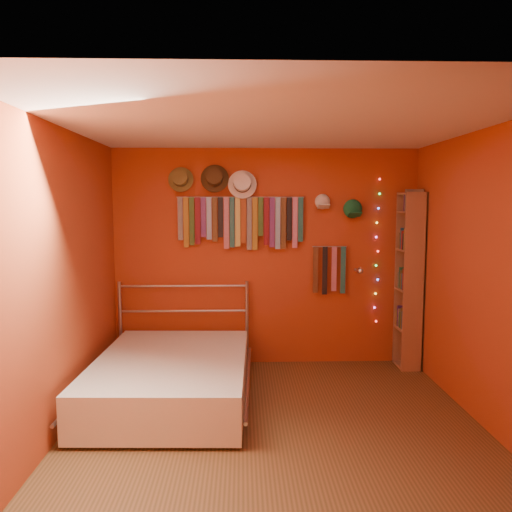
{
  "coord_description": "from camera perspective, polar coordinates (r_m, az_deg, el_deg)",
  "views": [
    {
      "loc": [
        -0.28,
        -4.0,
        1.88
      ],
      "look_at": [
        -0.14,
        0.9,
        1.36
      ],
      "focal_mm": 35.0,
      "sensor_mm": 36.0,
      "label": 1
    }
  ],
  "objects": [
    {
      "name": "fairy_lights",
      "position": [
        5.95,
        13.68,
        0.52
      ],
      "size": [
        0.06,
        0.02,
        1.68
      ],
      "color": "#FF3333",
      "rests_on": "back_wall"
    },
    {
      "name": "bookshelf",
      "position": [
        5.92,
        17.48,
        -2.58
      ],
      "size": [
        0.25,
        0.34,
        2.0
      ],
      "color": "#996345",
      "rests_on": "ground"
    },
    {
      "name": "fedora_olive",
      "position": [
        5.7,
        -8.64,
        8.73
      ],
      "size": [
        0.28,
        0.15,
        0.28
      ],
      "rotation": [
        1.36,
        0.0,
        0.0
      ],
      "color": "brown",
      "rests_on": "back_wall"
    },
    {
      "name": "reading_lamp",
      "position": [
        5.74,
        11.78,
        -1.66
      ],
      "size": [
        0.07,
        0.28,
        0.08
      ],
      "color": "#AAAAAF",
      "rests_on": "back_wall"
    },
    {
      "name": "ceiling",
      "position": [
        4.06,
        2.41,
        14.88
      ],
      "size": [
        3.5,
        3.5,
        0.02
      ],
      "primitive_type": "cube",
      "color": "white",
      "rests_on": "back_wall"
    },
    {
      "name": "right_wall",
      "position": [
        4.53,
        25.02,
        -2.48
      ],
      "size": [
        0.02,
        3.5,
        2.5
      ],
      "primitive_type": "cube",
      "color": "#963518",
      "rests_on": "ground"
    },
    {
      "name": "fedora_brown",
      "position": [
        5.67,
        -4.76,
        8.93
      ],
      "size": [
        0.32,
        0.17,
        0.31
      ],
      "rotation": [
        1.36,
        0.0,
        0.0
      ],
      "color": "#432F18",
      "rests_on": "back_wall"
    },
    {
      "name": "tie_rack",
      "position": [
        5.69,
        -1.67,
        4.15
      ],
      "size": [
        1.45,
        0.03,
        0.61
      ],
      "color": "#AAAAAF",
      "rests_on": "back_wall"
    },
    {
      "name": "cap_green",
      "position": [
        5.84,
        10.99,
        5.3
      ],
      "size": [
        0.2,
        0.25,
        0.2
      ],
      "color": "#186E3C",
      "rests_on": "back_wall"
    },
    {
      "name": "fedora_white",
      "position": [
        5.65,
        -1.58,
        8.29
      ],
      "size": [
        0.32,
        0.18,
        0.32
      ],
      "rotation": [
        1.36,
        0.0,
        0.0
      ],
      "color": "white",
      "rests_on": "back_wall"
    },
    {
      "name": "cap_white",
      "position": [
        5.77,
        7.6,
        6.16
      ],
      "size": [
        0.18,
        0.22,
        0.18
      ],
      "color": "white",
      "rests_on": "back_wall"
    },
    {
      "name": "back_wall",
      "position": [
        5.79,
        1.13,
        -0.17
      ],
      "size": [
        3.5,
        0.02,
        2.5
      ],
      "primitive_type": "cube",
      "color": "#963518",
      "rests_on": "ground"
    },
    {
      "name": "small_tie_rack",
      "position": [
        5.82,
        8.38,
        -1.4
      ],
      "size": [
        0.4,
        0.03,
        0.56
      ],
      "color": "#AAAAAF",
      "rests_on": "back_wall"
    },
    {
      "name": "bed",
      "position": [
        4.95,
        -9.6,
        -13.49
      ],
      "size": [
        1.55,
        2.07,
        0.99
      ],
      "rotation": [
        0.0,
        0.0,
        -0.03
      ],
      "color": "#AAAAAF",
      "rests_on": "ground"
    },
    {
      "name": "ground",
      "position": [
        4.43,
        2.25,
        -19.04
      ],
      "size": [
        3.5,
        3.5,
        0.0
      ],
      "primitive_type": "plane",
      "color": "#4F391B",
      "rests_on": "ground"
    },
    {
      "name": "left_wall",
      "position": [
        4.31,
        -21.61,
        -2.75
      ],
      "size": [
        0.02,
        3.5,
        2.5
      ],
      "primitive_type": "cube",
      "color": "#963518",
      "rests_on": "ground"
    }
  ]
}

